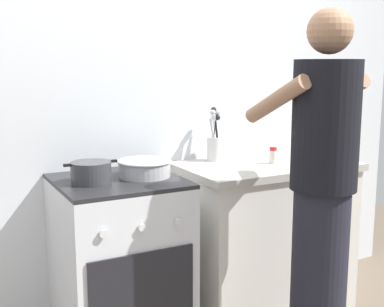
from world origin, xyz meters
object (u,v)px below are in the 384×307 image
Objects in this scene: stove_range at (120,265)px; pot at (91,172)px; person at (322,197)px; utensil_crock at (215,144)px; spice_bottle at (273,156)px; mixing_bowl at (144,167)px.

pot reaches higher than stove_range.
person reaches higher than pot.
pot is at bearing -164.94° from utensil_crock.
spice_bottle is at bearing 74.17° from person.
stove_range is at bearing -163.60° from utensil_crock.
spice_bottle is at bearing -1.65° from mixing_bowl.
person is (0.90, -0.60, -0.09)m from pot.
person reaches higher than utensil_crock.
person is (0.76, -0.62, 0.41)m from stove_range.
stove_range is 1.06m from person.
utensil_crock is 0.19× the size of person.
pot is at bearing -171.56° from stove_range.
spice_bottle is at bearing -1.82° from stove_range.
person is at bearing -39.47° from stove_range.
stove_range is 9.63× the size of spice_bottle.
pot is at bearing -177.11° from mixing_bowl.
spice_bottle reaches higher than stove_range.
stove_range is at bearing 178.18° from spice_bottle.
utensil_crock is 0.84m from person.
stove_range is at bearing 140.53° from person.
stove_range is 0.53× the size of person.
person is at bearing -105.83° from spice_bottle.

